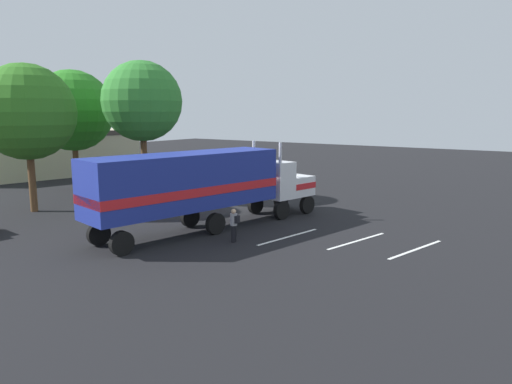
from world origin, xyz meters
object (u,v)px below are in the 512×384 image
person_bystander (234,224)px  tree_center (142,102)px  semi_truck (203,183)px  tree_right (27,112)px  tree_left (73,111)px

person_bystander → tree_center: (5.38, 12.03, 6.02)m
tree_center → semi_truck: bearing=-115.4°
semi_truck → tree_center: bearing=64.6°
tree_right → person_bystander: bearing=-84.2°
person_bystander → tree_left: 21.31m
tree_left → tree_right: (-6.78, -5.22, -0.11)m
tree_left → tree_center: bearing=-89.4°
person_bystander → tree_right: (-1.48, 14.70, 5.29)m
tree_left → tree_center: size_ratio=0.98×
tree_center → tree_right: size_ratio=1.06×
person_bystander → semi_truck: bearing=70.5°
person_bystander → tree_right: size_ratio=0.18×
semi_truck → tree_left: 18.12m
tree_right → semi_truck: bearing=-78.4°
semi_truck → tree_center: tree_center is taller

